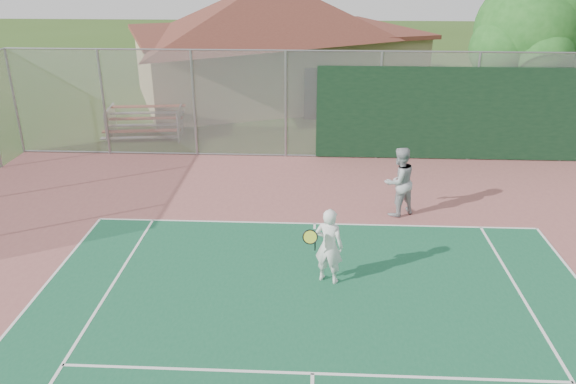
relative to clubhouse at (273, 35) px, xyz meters
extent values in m
cylinder|color=gray|center=(-7.96, -8.71, -1.12)|extent=(0.08, 0.08, 3.50)
cylinder|color=gray|center=(-4.96, -8.71, -1.12)|extent=(0.08, 0.08, 3.50)
cylinder|color=gray|center=(-1.96, -8.71, -1.12)|extent=(0.08, 0.08, 3.50)
cylinder|color=gray|center=(1.04, -8.71, -1.12)|extent=(0.08, 0.08, 3.50)
cylinder|color=gray|center=(4.04, -8.71, -1.12)|extent=(0.08, 0.08, 3.50)
cylinder|color=gray|center=(7.04, -8.71, -1.12)|extent=(0.08, 0.08, 3.50)
cylinder|color=gray|center=(10.04, -8.71, -1.12)|extent=(0.08, 0.08, 3.50)
cylinder|color=gray|center=(2.04, -8.71, 0.63)|extent=(20.00, 0.05, 0.05)
cylinder|color=gray|center=(2.04, -8.71, -2.82)|extent=(20.00, 0.05, 0.05)
cube|color=#999EA0|center=(2.04, -8.71, -1.12)|extent=(20.00, 0.02, 3.50)
cube|color=black|center=(7.04, -8.76, -1.32)|extent=(10.00, 0.04, 3.00)
cube|color=tan|center=(0.00, 0.00, -1.38)|extent=(13.97, 11.70, 2.98)
cube|color=brown|center=(0.00, 0.00, 0.16)|extent=(14.61, 12.34, 0.18)
cube|color=black|center=(1.98, -4.00, -1.83)|extent=(0.89, 0.06, 2.08)
cube|color=#973B22|center=(-4.32, -7.09, -2.54)|extent=(2.82, 0.62, 0.05)
cube|color=#B2B5BA|center=(-4.32, -7.32, -2.73)|extent=(2.82, 0.60, 0.04)
cube|color=#973B22|center=(-4.32, -6.57, -2.22)|extent=(2.82, 0.62, 0.05)
cube|color=#B2B5BA|center=(-4.32, -6.81, -2.40)|extent=(2.82, 0.60, 0.04)
cube|color=#973B22|center=(-4.32, -6.06, -1.89)|extent=(2.82, 0.62, 0.05)
cube|color=#B2B5BA|center=(-4.32, -6.29, -2.08)|extent=(2.82, 0.60, 0.04)
cube|color=#B2B5BA|center=(-5.63, -6.57, -2.36)|extent=(0.27, 1.68, 1.03)
cube|color=#B2B5BA|center=(-3.01, -6.57, -2.36)|extent=(0.27, 1.68, 1.03)
cylinder|color=#3A2615|center=(9.06, -6.68, -1.35)|extent=(0.39, 0.39, 3.05)
sphere|color=#1E591B|center=(9.06, -6.68, 1.05)|extent=(3.49, 3.49, 3.49)
sphere|color=#1E591B|center=(10.04, -6.35, 0.62)|extent=(2.40, 2.40, 2.40)
sphere|color=#1E591B|center=(8.19, -7.11, 0.51)|extent=(2.18, 2.18, 2.18)
sphere|color=#1E591B|center=(9.28, -7.66, 0.40)|extent=(1.96, 1.96, 1.96)
sphere|color=#1E591B|center=(8.73, -5.80, 0.84)|extent=(2.18, 2.18, 2.18)
sphere|color=#1E591B|center=(9.72, -6.89, 1.82)|extent=(2.18, 2.18, 2.18)
imported|color=silver|center=(2.33, -16.48, -2.06)|extent=(0.69, 0.58, 1.62)
imported|color=#A2A4A7|center=(4.17, -13.14, -1.97)|extent=(1.11, 1.05, 1.81)
camera|label=1|loc=(2.01, -26.50, 3.36)|focal=35.00mm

